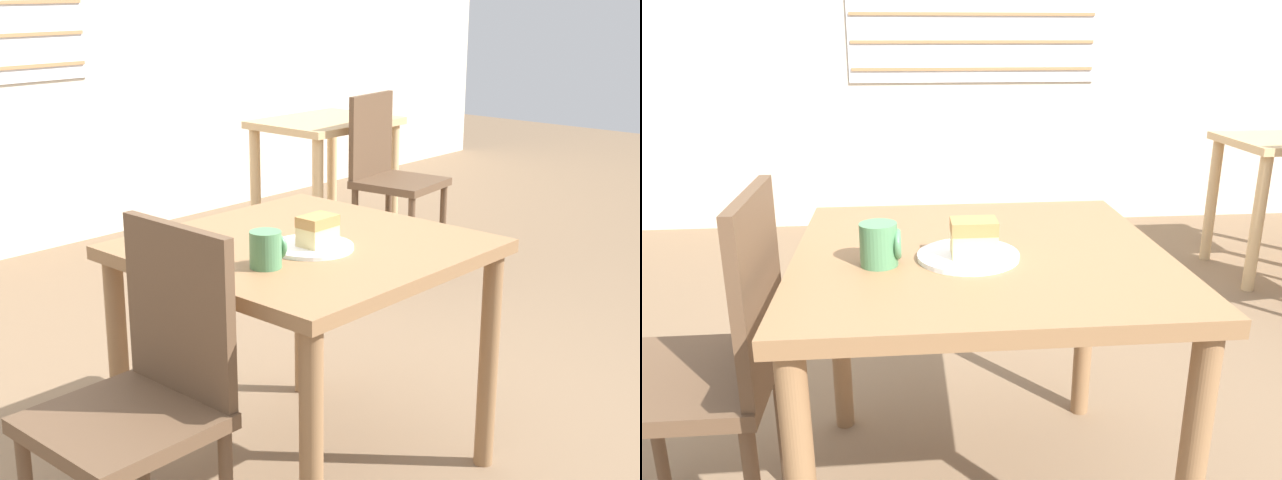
# 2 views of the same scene
# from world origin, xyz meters

# --- Properties ---
(dining_table_near) EXTENTS (0.91, 0.89, 0.74)m
(dining_table_near) POSITION_xyz_m (-0.06, 0.24, 0.63)
(dining_table_near) COLOR olive
(dining_table_near) RESTS_ON ground_plane
(dining_table_far) EXTENTS (0.75, 0.58, 0.74)m
(dining_table_far) POSITION_xyz_m (1.83, 1.86, 0.59)
(dining_table_far) COLOR tan
(dining_table_far) RESTS_ON ground_plane
(chair_near_window) EXTENTS (0.40, 0.40, 0.92)m
(chair_near_window) POSITION_xyz_m (-0.71, 0.17, 0.51)
(chair_near_window) COLOR brown
(chair_near_window) RESTS_ON ground_plane
(chair_far_corner) EXTENTS (0.45, 0.45, 0.92)m
(chair_far_corner) POSITION_xyz_m (1.81, 1.38, 0.51)
(chair_far_corner) COLOR brown
(chair_far_corner) RESTS_ON ground_plane
(plate) EXTENTS (0.24, 0.24, 0.01)m
(plate) POSITION_xyz_m (-0.10, 0.18, 0.75)
(plate) COLOR white
(plate) RESTS_ON dining_table_near
(cake_slice) EXTENTS (0.11, 0.08, 0.09)m
(cake_slice) POSITION_xyz_m (-0.08, 0.17, 0.80)
(cake_slice) COLOR #E5CC89
(cake_slice) RESTS_ON plate
(coffee_mug) EXTENTS (0.09, 0.09, 0.10)m
(coffee_mug) POSITION_xyz_m (-0.30, 0.15, 0.79)
(coffee_mug) COLOR #4C8456
(coffee_mug) RESTS_ON dining_table_near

